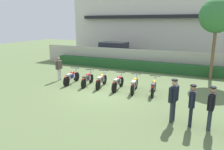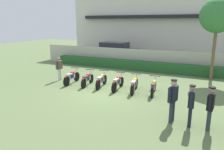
# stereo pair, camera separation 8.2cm
# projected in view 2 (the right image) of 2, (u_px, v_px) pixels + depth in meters

# --- Properties ---
(ground) EXTENTS (60.00, 60.00, 0.00)m
(ground) POSITION_uv_depth(u_px,v_px,m) (106.00, 91.00, 12.34)
(ground) COLOR #607547
(building) EXTENTS (20.33, 6.50, 8.38)m
(building) POSITION_uv_depth(u_px,v_px,m) (163.00, 19.00, 24.87)
(building) COLOR silver
(building) RESTS_ON ground
(compound_wall) EXTENTS (19.31, 0.30, 1.63)m
(compound_wall) POSITION_uv_depth(u_px,v_px,m) (141.00, 59.00, 18.15)
(compound_wall) COLOR #BCB7A8
(compound_wall) RESTS_ON ground
(hedge_row) EXTENTS (15.45, 0.70, 0.77)m
(hedge_row) POSITION_uv_depth(u_px,v_px,m) (138.00, 66.00, 17.64)
(hedge_row) COLOR #235628
(hedge_row) RESTS_ON ground
(parked_car) EXTENTS (4.63, 2.37, 1.89)m
(parked_car) POSITION_uv_depth(u_px,v_px,m) (116.00, 51.00, 22.02)
(parked_car) COLOR black
(parked_car) RESTS_ON ground
(tree_near_inspector) EXTENTS (2.29, 2.29, 5.46)m
(tree_near_inspector) POSITION_uv_depth(u_px,v_px,m) (218.00, 16.00, 13.86)
(tree_near_inspector) COLOR brown
(tree_near_inspector) RESTS_ON ground
(motorcycle_in_row_0) EXTENTS (0.60, 1.89, 0.97)m
(motorcycle_in_row_0) POSITION_uv_depth(u_px,v_px,m) (72.00, 77.00, 13.72)
(motorcycle_in_row_0) COLOR black
(motorcycle_in_row_0) RESTS_ON ground
(motorcycle_in_row_1) EXTENTS (0.60, 1.78, 0.95)m
(motorcycle_in_row_1) POSITION_uv_depth(u_px,v_px,m) (87.00, 79.00, 13.31)
(motorcycle_in_row_1) COLOR black
(motorcycle_in_row_1) RESTS_ON ground
(motorcycle_in_row_2) EXTENTS (0.60, 1.84, 0.97)m
(motorcycle_in_row_2) POSITION_uv_depth(u_px,v_px,m) (101.00, 80.00, 12.98)
(motorcycle_in_row_2) COLOR black
(motorcycle_in_row_2) RESTS_ON ground
(motorcycle_in_row_3) EXTENTS (0.60, 1.85, 0.97)m
(motorcycle_in_row_3) POSITION_uv_depth(u_px,v_px,m) (118.00, 82.00, 12.49)
(motorcycle_in_row_3) COLOR black
(motorcycle_in_row_3) RESTS_ON ground
(motorcycle_in_row_4) EXTENTS (0.60, 1.88, 0.97)m
(motorcycle_in_row_4) POSITION_uv_depth(u_px,v_px,m) (134.00, 84.00, 12.08)
(motorcycle_in_row_4) COLOR black
(motorcycle_in_row_4) RESTS_ON ground
(motorcycle_in_row_5) EXTENTS (0.60, 1.81, 0.96)m
(motorcycle_in_row_5) POSITION_uv_depth(u_px,v_px,m) (154.00, 86.00, 11.68)
(motorcycle_in_row_5) COLOR black
(motorcycle_in_row_5) RESTS_ON ground
(inspector_person) EXTENTS (0.22, 0.65, 1.58)m
(inspector_person) POSITION_uv_depth(u_px,v_px,m) (59.00, 67.00, 14.45)
(inspector_person) COLOR silver
(inspector_person) RESTS_ON ground
(officer_0) EXTENTS (0.33, 0.67, 1.75)m
(officer_0) POSITION_uv_depth(u_px,v_px,m) (173.00, 97.00, 8.29)
(officer_0) COLOR #28333D
(officer_0) RESTS_ON ground
(officer_1) EXTENTS (0.24, 0.66, 1.64)m
(officer_1) POSITION_uv_depth(u_px,v_px,m) (191.00, 102.00, 7.96)
(officer_1) COLOR black
(officer_1) RESTS_ON ground
(officer_2) EXTENTS (0.28, 0.66, 1.65)m
(officer_2) POSITION_uv_depth(u_px,v_px,m) (211.00, 105.00, 7.68)
(officer_2) COLOR #28333D
(officer_2) RESTS_ON ground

